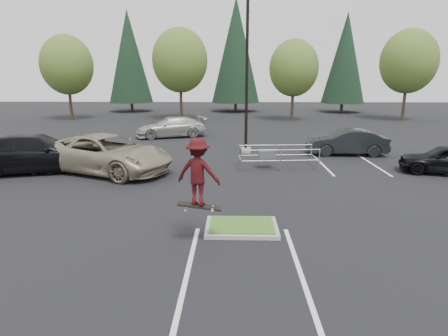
{
  "coord_description": "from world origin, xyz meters",
  "views": [
    {
      "loc": [
        -0.27,
        -10.72,
        4.55
      ],
      "look_at": [
        -0.58,
        1.5,
        1.57
      ],
      "focal_mm": 30.0,
      "sensor_mm": 36.0,
      "label": 1
    }
  ],
  "objects_px": {
    "light_pole": "(247,77)",
    "car_r_charc": "(347,142)",
    "conif_b": "(236,51)",
    "car_r_black": "(448,159)",
    "conif_c": "(345,58)",
    "cart_corral": "(269,155)",
    "car_far_silver": "(172,127)",
    "decid_a": "(67,67)",
    "decid_c": "(294,70)",
    "skateboarder": "(199,172)",
    "decid_b": "(180,62)",
    "decid_d": "(408,63)",
    "car_l_black": "(35,153)",
    "conif_a": "(129,57)",
    "car_l_grey": "(11,152)",
    "car_l_tan": "(106,153)"
  },
  "relations": [
    {
      "from": "light_pole",
      "to": "car_r_charc",
      "type": "height_order",
      "value": "light_pole"
    },
    {
      "from": "conif_b",
      "to": "car_r_black",
      "type": "distance_m",
      "value": 35.68
    },
    {
      "from": "conif_c",
      "to": "cart_corral",
      "type": "relative_size",
      "value": 3.09
    },
    {
      "from": "car_far_silver",
      "to": "decid_a",
      "type": "bearing_deg",
      "value": -151.8
    },
    {
      "from": "decid_c",
      "to": "car_r_charc",
      "type": "height_order",
      "value": "decid_c"
    },
    {
      "from": "light_pole",
      "to": "car_far_silver",
      "type": "xyz_separation_m",
      "value": [
        -5.5,
        6.0,
        -3.78
      ]
    },
    {
      "from": "car_far_silver",
      "to": "skateboarder",
      "type": "bearing_deg",
      "value": -7.72
    },
    {
      "from": "decid_b",
      "to": "decid_d",
      "type": "bearing_deg",
      "value": -0.48
    },
    {
      "from": "cart_corral",
      "to": "car_far_silver",
      "type": "bearing_deg",
      "value": 118.08
    },
    {
      "from": "conif_c",
      "to": "car_l_black",
      "type": "xyz_separation_m",
      "value": [
        -24.0,
        -32.5,
        -5.92
      ]
    },
    {
      "from": "car_r_charc",
      "to": "car_far_silver",
      "type": "relative_size",
      "value": 0.87
    },
    {
      "from": "decid_c",
      "to": "conif_a",
      "type": "relative_size",
      "value": 0.64
    },
    {
      "from": "conif_b",
      "to": "car_l_grey",
      "type": "height_order",
      "value": "conif_b"
    },
    {
      "from": "cart_corral",
      "to": "car_r_charc",
      "type": "relative_size",
      "value": 0.87
    },
    {
      "from": "light_pole",
      "to": "conif_a",
      "type": "height_order",
      "value": "conif_a"
    },
    {
      "from": "decid_a",
      "to": "car_far_silver",
      "type": "relative_size",
      "value": 1.67
    },
    {
      "from": "conif_a",
      "to": "conif_b",
      "type": "relative_size",
      "value": 0.9
    },
    {
      "from": "decid_a",
      "to": "skateboarder",
      "type": "height_order",
      "value": "decid_a"
    },
    {
      "from": "car_l_tan",
      "to": "car_l_black",
      "type": "bearing_deg",
      "value": 113.54
    },
    {
      "from": "skateboarder",
      "to": "car_r_charc",
      "type": "bearing_deg",
      "value": -106.64
    },
    {
      "from": "decid_a",
      "to": "conif_a",
      "type": "xyz_separation_m",
      "value": [
        4.01,
        9.97,
        1.52
      ]
    },
    {
      "from": "car_l_grey",
      "to": "car_far_silver",
      "type": "bearing_deg",
      "value": -36.11
    },
    {
      "from": "light_pole",
      "to": "car_l_black",
      "type": "xyz_separation_m",
      "value": [
        -10.5,
        -5.0,
        -3.63
      ]
    },
    {
      "from": "decid_c",
      "to": "conif_c",
      "type": "distance_m",
      "value": 12.65
    },
    {
      "from": "car_l_black",
      "to": "car_far_silver",
      "type": "height_order",
      "value": "car_l_black"
    },
    {
      "from": "car_far_silver",
      "to": "decid_b",
      "type": "bearing_deg",
      "value": 165.57
    },
    {
      "from": "conif_c",
      "to": "decid_c",
      "type": "bearing_deg",
      "value": -129.64
    },
    {
      "from": "cart_corral",
      "to": "car_r_black",
      "type": "distance_m",
      "value": 8.49
    },
    {
      "from": "car_l_black",
      "to": "conif_b",
      "type": "bearing_deg",
      "value": -31.84
    },
    {
      "from": "car_r_black",
      "to": "conif_b",
      "type": "bearing_deg",
      "value": -146.69
    },
    {
      "from": "decid_c",
      "to": "cart_corral",
      "type": "relative_size",
      "value": 2.07
    },
    {
      "from": "skateboarder",
      "to": "car_r_black",
      "type": "relative_size",
      "value": 0.48
    },
    {
      "from": "decid_a",
      "to": "skateboarder",
      "type": "distance_m",
      "value": 35.47
    },
    {
      "from": "skateboarder",
      "to": "decid_a",
      "type": "bearing_deg",
      "value": -46.56
    },
    {
      "from": "car_l_tan",
      "to": "car_l_grey",
      "type": "relative_size",
      "value": 1.32
    },
    {
      "from": "conif_a",
      "to": "decid_d",
      "type": "bearing_deg",
      "value": -16.81
    },
    {
      "from": "car_l_tan",
      "to": "car_l_grey",
      "type": "xyz_separation_m",
      "value": [
        -5.0,
        0.52,
        -0.06
      ]
    },
    {
      "from": "decid_b",
      "to": "car_l_black",
      "type": "bearing_deg",
      "value": -99.62
    },
    {
      "from": "car_l_black",
      "to": "car_r_charc",
      "type": "bearing_deg",
      "value": -89.96
    },
    {
      "from": "decid_d",
      "to": "skateboarder",
      "type": "distance_m",
      "value": 36.94
    },
    {
      "from": "conif_b",
      "to": "car_r_charc",
      "type": "height_order",
      "value": "conif_b"
    },
    {
      "from": "decid_c",
      "to": "car_l_grey",
      "type": "distance_m",
      "value": 28.69
    },
    {
      "from": "car_l_black",
      "to": "skateboarder",
      "type": "bearing_deg",
      "value": -147.49
    },
    {
      "from": "decid_d",
      "to": "car_far_silver",
      "type": "height_order",
      "value": "decid_d"
    },
    {
      "from": "conif_b",
      "to": "car_l_tan",
      "type": "bearing_deg",
      "value": -100.98
    },
    {
      "from": "car_l_grey",
      "to": "car_r_charc",
      "type": "relative_size",
      "value": 1.08
    },
    {
      "from": "car_l_grey",
      "to": "decid_c",
      "type": "bearing_deg",
      "value": -42.39
    },
    {
      "from": "conif_c",
      "to": "car_far_silver",
      "type": "distance_m",
      "value": 29.33
    },
    {
      "from": "skateboarder",
      "to": "car_l_black",
      "type": "bearing_deg",
      "value": -27.28
    },
    {
      "from": "conif_c",
      "to": "car_far_silver",
      "type": "bearing_deg",
      "value": -131.47
    }
  ]
}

